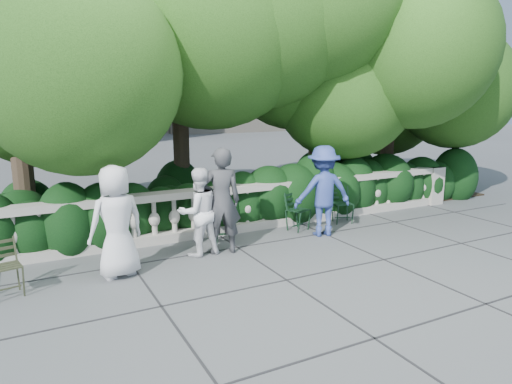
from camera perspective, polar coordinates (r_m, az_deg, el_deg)
name	(u,v)px	position (r m, az deg, el deg)	size (l,w,h in m)	color
ground	(282,256)	(8.31, 3.22, -8.00)	(90.00, 90.00, 0.00)	#4A4D51
balustrade	(239,209)	(9.70, -2.18, -2.14)	(12.00, 0.44, 1.00)	#9E998E
shrub_hedge	(217,218)	(10.88, -4.88, -3.29)	(15.00, 2.60, 1.70)	black
tree_canopy	(238,47)	(11.04, -2.20, 17.68)	(15.04, 6.52, 6.78)	#3F3023
chair_b	(222,242)	(9.13, -4.30, -6.21)	(0.44, 0.48, 0.84)	black
chair_c	(226,242)	(9.10, -3.82, -6.27)	(0.44, 0.48, 0.84)	black
chair_d	(344,224)	(10.53, 10.99, -3.97)	(0.44, 0.48, 0.84)	black
chair_f	(303,231)	(9.84, 5.92, -4.92)	(0.44, 0.48, 0.84)	black
chair_weathered	(11,300)	(7.47, -28.30, -11.76)	(0.44, 0.48, 0.84)	black
person_businessman	(116,222)	(7.48, -17.05, -3.55)	(0.88, 0.57, 1.80)	silver
person_woman_grey	(221,201)	(8.25, -4.35, -1.14)	(0.71, 0.47, 1.95)	#38393D
person_casual_man	(198,212)	(8.22, -7.22, -2.49)	(0.78, 0.60, 1.60)	white
person_older_blue	(323,191)	(9.43, 8.38, 0.12)	(1.20, 0.69, 1.86)	#2E418B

